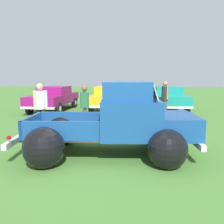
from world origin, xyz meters
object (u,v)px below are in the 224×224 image
(vintage_pickup_truck, at_px, (120,126))
(spectator_2, at_px, (41,105))
(show_car_0, at_px, (54,97))
(show_car_1, at_px, (110,97))
(show_car_2, at_px, (167,97))
(spectator_0, at_px, (165,97))
(lane_cone_0, at_px, (192,130))
(spectator_1, at_px, (85,104))

(vintage_pickup_truck, relative_size, spectator_2, 2.65)
(show_car_0, bearing_deg, spectator_2, 16.78)
(vintage_pickup_truck, height_order, show_car_1, vintage_pickup_truck)
(show_car_2, distance_m, spectator_2, 8.35)
(vintage_pickup_truck, xyz_separation_m, spectator_2, (-3.04, 2.04, 0.28))
(show_car_2, bearing_deg, show_car_0, -86.47)
(show_car_1, relative_size, spectator_0, 2.30)
(show_car_0, bearing_deg, spectator_0, 74.32)
(show_car_0, xyz_separation_m, spectator_0, (6.34, -1.89, 0.26))
(lane_cone_0, bearing_deg, spectator_2, 177.32)
(show_car_1, height_order, spectator_0, spectator_0)
(show_car_1, height_order, spectator_2, spectator_2)
(spectator_0, bearing_deg, show_car_1, 115.66)
(spectator_0, bearing_deg, show_car_0, 138.14)
(show_car_0, height_order, lane_cone_0, show_car_0)
(show_car_2, bearing_deg, spectator_0, -13.32)
(spectator_0, bearing_deg, spectator_2, -167.58)
(show_car_0, height_order, spectator_1, spectator_1)
(show_car_2, relative_size, spectator_1, 2.73)
(spectator_0, height_order, spectator_1, spectator_0)
(spectator_2, bearing_deg, spectator_1, 124.89)
(spectator_0, bearing_deg, spectator_1, -165.58)
(spectator_1, height_order, spectator_2, spectator_2)
(vintage_pickup_truck, distance_m, spectator_2, 3.68)
(show_car_1, height_order, lane_cone_0, show_car_1)
(spectator_0, distance_m, spectator_1, 4.36)
(spectator_0, height_order, spectator_2, spectator_0)
(show_car_1, xyz_separation_m, lane_cone_0, (3.56, -6.40, -0.47))
(spectator_2, bearing_deg, show_car_0, -161.71)
(vintage_pickup_truck, bearing_deg, show_car_0, 115.65)
(vintage_pickup_truck, xyz_separation_m, lane_cone_0, (2.23, 1.80, -0.45))
(show_car_2, distance_m, lane_cone_0, 6.78)
(show_car_0, distance_m, show_car_1, 3.35)
(spectator_0, bearing_deg, show_car_2, 55.86)
(show_car_1, xyz_separation_m, spectator_1, (-0.31, -5.25, 0.18))
(spectator_0, bearing_deg, vintage_pickup_truck, -131.97)
(show_car_1, relative_size, spectator_2, 2.31)
(vintage_pickup_truck, relative_size, spectator_0, 2.64)
(vintage_pickup_truck, relative_size, lane_cone_0, 7.59)
(show_car_1, bearing_deg, show_car_2, 95.74)
(show_car_2, xyz_separation_m, lane_cone_0, (0.07, -6.76, -0.47))
(spectator_1, bearing_deg, spectator_0, 22.05)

